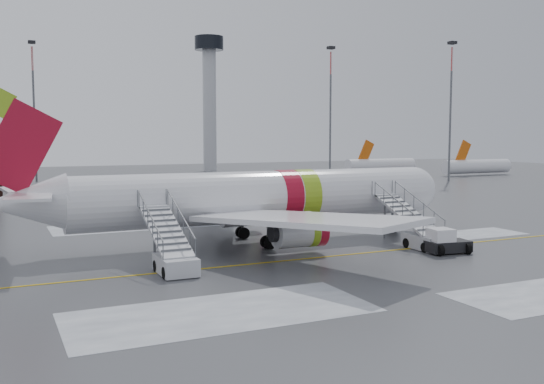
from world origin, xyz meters
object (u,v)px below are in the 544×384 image
pushback_tug (445,242)px  airstair_fwd (419,233)px  airstair_aft (172,254)px  airliner (249,198)px

pushback_tug → airstair_fwd: bearing=94.9°
airstair_fwd → pushback_tug: (0.21, -2.47, -0.31)m
airstair_aft → pushback_tug: bearing=-7.6°
airliner → airstair_aft: size_ratio=4.55×
airliner → airstair_fwd: (10.53, -6.54, -2.35)m
airliner → pushback_tug: bearing=-40.0°
airstair_fwd → airliner: bearing=148.2°
pushback_tug → airstair_aft: bearing=172.4°
airstair_fwd → pushback_tug: size_ratio=2.43×
airliner → airstair_aft: airliner is taller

